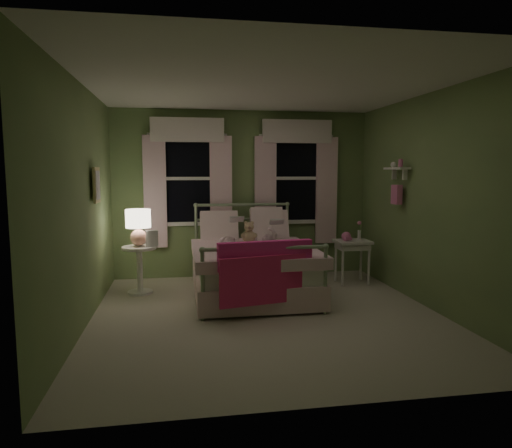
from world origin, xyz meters
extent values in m
plane|color=beige|center=(0.00, 0.00, 0.00)|extent=(4.20, 4.20, 0.00)
plane|color=white|center=(0.00, 0.00, 2.60)|extent=(4.20, 4.20, 0.00)
plane|color=#7E9A5C|center=(0.00, 2.10, 1.30)|extent=(4.00, 0.00, 4.00)
plane|color=#7E9A5C|center=(0.00, -2.10, 1.30)|extent=(4.00, 0.00, 4.00)
plane|color=#7E9A5C|center=(-2.00, 0.00, 1.30)|extent=(0.00, 4.20, 4.20)
plane|color=#7E9A5C|center=(2.00, 0.00, 1.30)|extent=(0.00, 4.20, 4.20)
cube|color=white|center=(-0.04, 0.92, 0.42)|extent=(1.44, 1.94, 0.26)
cube|color=white|center=(-0.04, 0.92, 0.18)|extent=(1.54, 2.02, 0.30)
cube|color=silver|center=(-0.04, 0.77, 0.60)|extent=(1.58, 1.75, 0.14)
cylinder|color=#9EB793|center=(-0.73, 0.92, 0.30)|extent=(0.04, 1.90, 0.04)
cylinder|color=#9EB793|center=(0.65, 0.92, 0.30)|extent=(0.04, 1.90, 0.04)
cylinder|color=#9EB793|center=(-0.75, 1.89, 0.57)|extent=(0.04, 0.04, 1.15)
cylinder|color=#9EB793|center=(0.67, 1.89, 0.57)|extent=(0.04, 0.04, 1.15)
sphere|color=#9EB793|center=(-0.75, 1.89, 1.15)|extent=(0.07, 0.07, 0.07)
sphere|color=#9EB793|center=(0.67, 1.89, 1.15)|extent=(0.07, 0.07, 0.07)
cylinder|color=#9EB793|center=(-0.04, 1.89, 1.15)|extent=(1.42, 0.04, 0.04)
cylinder|color=#9EB793|center=(-0.04, 1.89, 0.93)|extent=(1.38, 0.03, 0.03)
cylinder|color=#9EB793|center=(-0.75, -0.05, 0.40)|extent=(0.04, 0.04, 0.80)
cylinder|color=#9EB793|center=(0.67, -0.05, 0.40)|extent=(0.04, 0.04, 0.80)
sphere|color=#9EB793|center=(-0.75, -0.05, 0.80)|extent=(0.07, 0.07, 0.07)
sphere|color=#9EB793|center=(0.67, -0.05, 0.80)|extent=(0.07, 0.07, 0.07)
cylinder|color=#9EB793|center=(-0.04, -0.05, 0.80)|extent=(1.42, 0.04, 0.04)
cube|color=white|center=(-0.42, 1.62, 0.80)|extent=(0.55, 0.32, 0.57)
cube|color=white|center=(0.34, 1.62, 0.80)|extent=(0.55, 0.32, 0.57)
cube|color=white|center=(0.29, 1.62, 0.88)|extent=(0.48, 0.30, 0.51)
cube|color=#F32F8F|center=(-0.04, -0.05, 0.72)|extent=(1.10, 0.24, 0.32)
cube|color=#EB2E6E|center=(-0.04, -0.12, 0.45)|extent=(1.08, 0.26, 0.55)
imported|color=#F7D1DD|center=(-0.32, 1.37, 0.96)|extent=(0.29, 0.19, 0.78)
imported|color=#F7D1DD|center=(0.24, 1.37, 0.97)|extent=(0.43, 0.36, 0.79)
imported|color=beige|center=(-0.32, 1.12, 0.96)|extent=(0.21, 0.13, 0.26)
imported|color=beige|center=(0.24, 1.12, 0.92)|extent=(0.21, 0.14, 0.26)
sphere|color=tan|center=(-0.04, 1.22, 0.75)|extent=(0.19, 0.19, 0.19)
sphere|color=tan|center=(-0.04, 1.20, 0.89)|extent=(0.14, 0.14, 0.14)
sphere|color=tan|center=(-0.08, 1.20, 0.95)|extent=(0.05, 0.05, 0.05)
sphere|color=tan|center=(0.01, 1.20, 0.95)|extent=(0.05, 0.05, 0.05)
sphere|color=tan|center=(-0.12, 1.19, 0.77)|extent=(0.07, 0.07, 0.07)
sphere|color=tan|center=(0.04, 1.19, 0.77)|extent=(0.07, 0.07, 0.07)
sphere|color=#8C6B51|center=(-0.04, 1.14, 0.89)|extent=(0.05, 0.05, 0.05)
cylinder|color=white|center=(-1.54, 1.24, 0.63)|extent=(0.46, 0.46, 0.04)
cylinder|color=white|center=(-1.54, 1.24, 0.32)|extent=(0.08, 0.08, 0.60)
cylinder|color=white|center=(-1.54, 1.24, 0.01)|extent=(0.34, 0.34, 0.03)
sphere|color=#F3A78F|center=(-1.54, 1.24, 0.77)|extent=(0.22, 0.22, 0.22)
cylinder|color=pink|center=(-1.54, 1.24, 0.89)|extent=(0.03, 0.03, 0.13)
cylinder|color=#FFEAC6|center=(-1.54, 1.24, 1.03)|extent=(0.34, 0.34, 0.25)
imported|color=beige|center=(-1.44, 1.16, 0.66)|extent=(0.20, 0.25, 0.02)
cube|color=white|center=(1.52, 1.27, 0.63)|extent=(0.50, 0.40, 0.04)
cube|color=white|center=(1.52, 1.27, 0.56)|extent=(0.44, 0.34, 0.08)
cylinder|color=white|center=(1.32, 1.12, 0.31)|extent=(0.04, 0.04, 0.60)
cylinder|color=white|center=(1.72, 1.12, 0.31)|extent=(0.04, 0.04, 0.60)
cylinder|color=white|center=(1.32, 1.42, 0.31)|extent=(0.04, 0.04, 0.60)
cylinder|color=white|center=(1.72, 1.42, 0.31)|extent=(0.04, 0.04, 0.60)
sphere|color=pink|center=(1.42, 1.27, 0.71)|extent=(0.14, 0.14, 0.14)
cube|color=pink|center=(1.42, 1.18, 0.69)|extent=(0.11, 0.06, 0.04)
cylinder|color=white|center=(1.64, 1.32, 0.72)|extent=(0.05, 0.05, 0.14)
cylinder|color=#4C7F3F|center=(1.64, 1.32, 0.83)|extent=(0.01, 0.01, 0.12)
sphere|color=pink|center=(1.64, 1.32, 0.90)|extent=(0.06, 0.06, 0.06)
cube|color=black|center=(-0.85, 2.08, 1.55)|extent=(0.76, 0.02, 1.35)
cube|color=white|center=(-0.85, 2.06, 2.25)|extent=(0.84, 0.05, 0.06)
cube|color=white|center=(-0.85, 2.06, 0.85)|extent=(0.84, 0.05, 0.06)
cube|color=white|center=(-1.25, 2.06, 1.55)|extent=(0.06, 0.05, 1.40)
cube|color=white|center=(-0.45, 2.06, 1.55)|extent=(0.06, 0.05, 1.40)
cube|color=white|center=(-0.85, 2.06, 1.55)|extent=(0.76, 0.04, 0.05)
cube|color=white|center=(-1.35, 2.02, 1.35)|extent=(0.34, 0.06, 1.70)
cube|color=white|center=(-0.35, 2.02, 1.35)|extent=(0.34, 0.06, 1.70)
cube|color=white|center=(-0.85, 2.00, 2.28)|extent=(1.10, 0.08, 0.36)
cylinder|color=white|center=(-0.85, 2.04, 2.22)|extent=(1.20, 0.03, 0.03)
cube|color=black|center=(0.85, 2.08, 1.55)|extent=(0.76, 0.02, 1.35)
cube|color=white|center=(0.85, 2.06, 2.25)|extent=(0.84, 0.05, 0.06)
cube|color=white|center=(0.85, 2.06, 0.85)|extent=(0.84, 0.05, 0.06)
cube|color=white|center=(0.45, 2.06, 1.55)|extent=(0.06, 0.05, 1.40)
cube|color=white|center=(1.25, 2.06, 1.55)|extent=(0.06, 0.05, 1.40)
cube|color=white|center=(0.85, 2.06, 1.55)|extent=(0.76, 0.04, 0.05)
cube|color=white|center=(0.35, 2.02, 1.35)|extent=(0.34, 0.06, 1.70)
cube|color=white|center=(1.35, 2.02, 1.35)|extent=(0.34, 0.06, 1.70)
cube|color=white|center=(0.85, 2.00, 2.28)|extent=(1.10, 0.08, 0.36)
cylinder|color=white|center=(0.85, 2.04, 2.22)|extent=(1.20, 0.03, 0.03)
cube|color=white|center=(1.89, 0.70, 1.70)|extent=(0.15, 0.50, 0.03)
cube|color=white|center=(1.93, 0.55, 1.62)|extent=(0.06, 0.03, 0.14)
cube|color=white|center=(1.93, 0.85, 1.62)|extent=(0.06, 0.03, 0.14)
cylinder|color=pink|center=(1.89, 0.60, 1.77)|extent=(0.06, 0.06, 0.10)
sphere|color=white|center=(1.89, 0.80, 1.75)|extent=(0.08, 0.08, 0.08)
cube|color=pink|center=(1.90, 0.70, 1.35)|extent=(0.08, 0.18, 0.26)
cube|color=beige|center=(-1.95, 0.60, 1.50)|extent=(0.03, 0.32, 0.42)
cube|color=silver|center=(-1.94, 0.60, 1.50)|extent=(0.01, 0.25, 0.34)
camera|label=1|loc=(-0.97, -5.04, 1.67)|focal=32.00mm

